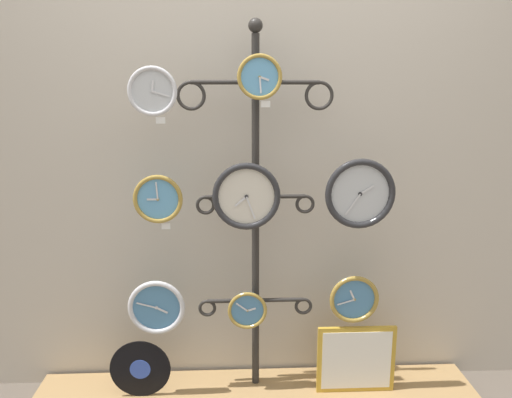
{
  "coord_description": "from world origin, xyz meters",
  "views": [
    {
      "loc": [
        -0.1,
        -1.89,
        1.55
      ],
      "look_at": [
        0.0,
        0.36,
        1.04
      ],
      "focal_mm": 35.0,
      "sensor_mm": 36.0,
      "label": 1
    }
  ],
  "objects_px": {
    "clock_middle_left": "(158,199)",
    "clock_top_left": "(152,91)",
    "clock_middle_center": "(246,196)",
    "clock_bottom_right": "(354,299)",
    "clock_middle_right": "(360,194)",
    "picture_frame": "(356,359)",
    "clock_bottom_left": "(157,307)",
    "clock_bottom_center": "(247,310)",
    "clock_top_center": "(260,77)",
    "display_stand": "(256,279)",
    "vinyl_record": "(140,369)"
  },
  "relations": [
    {
      "from": "display_stand",
      "to": "clock_bottom_left",
      "type": "relative_size",
      "value": 6.84
    },
    {
      "from": "clock_middle_right",
      "to": "picture_frame",
      "type": "relative_size",
      "value": 0.83
    },
    {
      "from": "clock_middle_left",
      "to": "picture_frame",
      "type": "relative_size",
      "value": 0.58
    },
    {
      "from": "clock_middle_right",
      "to": "vinyl_record",
      "type": "bearing_deg",
      "value": 178.54
    },
    {
      "from": "clock_bottom_left",
      "to": "clock_bottom_center",
      "type": "height_order",
      "value": "clock_bottom_left"
    },
    {
      "from": "clock_middle_center",
      "to": "clock_bottom_right",
      "type": "distance_m",
      "value": 0.72
    },
    {
      "from": "clock_top_center",
      "to": "clock_middle_left",
      "type": "xyz_separation_m",
      "value": [
        -0.46,
        0.01,
        -0.54
      ]
    },
    {
      "from": "clock_middle_center",
      "to": "clock_top_left",
      "type": "bearing_deg",
      "value": -178.34
    },
    {
      "from": "clock_bottom_left",
      "to": "picture_frame",
      "type": "bearing_deg",
      "value": -0.25
    },
    {
      "from": "clock_middle_left",
      "to": "clock_top_left",
      "type": "bearing_deg",
      "value": -87.8
    },
    {
      "from": "clock_top_left",
      "to": "clock_top_center",
      "type": "relative_size",
      "value": 1.09
    },
    {
      "from": "vinyl_record",
      "to": "picture_frame",
      "type": "xyz_separation_m",
      "value": [
        1.06,
        -0.01,
        0.03
      ]
    },
    {
      "from": "clock_top_left",
      "to": "clock_middle_right",
      "type": "bearing_deg",
      "value": -1.01
    },
    {
      "from": "display_stand",
      "to": "picture_frame",
      "type": "distance_m",
      "value": 0.64
    },
    {
      "from": "clock_top_center",
      "to": "clock_bottom_left",
      "type": "xyz_separation_m",
      "value": [
        -0.49,
        -0.01,
        -1.06
      ]
    },
    {
      "from": "clock_bottom_left",
      "to": "clock_middle_left",
      "type": "bearing_deg",
      "value": 37.46
    },
    {
      "from": "clock_middle_center",
      "to": "clock_bottom_center",
      "type": "relative_size",
      "value": 1.63
    },
    {
      "from": "clock_bottom_left",
      "to": "clock_bottom_center",
      "type": "xyz_separation_m",
      "value": [
        0.43,
        0.02,
        -0.03
      ]
    },
    {
      "from": "clock_top_center",
      "to": "clock_bottom_center",
      "type": "bearing_deg",
      "value": 168.1
    },
    {
      "from": "clock_top_left",
      "to": "vinyl_record",
      "type": "distance_m",
      "value": 1.33
    },
    {
      "from": "clock_middle_center",
      "to": "clock_bottom_left",
      "type": "relative_size",
      "value": 1.15
    },
    {
      "from": "clock_bottom_right",
      "to": "vinyl_record",
      "type": "height_order",
      "value": "clock_bottom_right"
    },
    {
      "from": "display_stand",
      "to": "vinyl_record",
      "type": "xyz_separation_m",
      "value": [
        -0.57,
        -0.09,
        -0.42
      ]
    },
    {
      "from": "clock_middle_right",
      "to": "display_stand",
      "type": "bearing_deg",
      "value": 165.59
    },
    {
      "from": "clock_middle_right",
      "to": "clock_bottom_right",
      "type": "bearing_deg",
      "value": 86.35
    },
    {
      "from": "display_stand",
      "to": "clock_middle_right",
      "type": "bearing_deg",
      "value": -14.41
    },
    {
      "from": "clock_middle_right",
      "to": "vinyl_record",
      "type": "xyz_separation_m",
      "value": [
        -1.03,
        0.03,
        -0.87
      ]
    },
    {
      "from": "clock_middle_left",
      "to": "picture_frame",
      "type": "xyz_separation_m",
      "value": [
        0.94,
        -0.02,
        -0.82
      ]
    },
    {
      "from": "clock_middle_right",
      "to": "clock_bottom_left",
      "type": "xyz_separation_m",
      "value": [
        -0.94,
        0.03,
        -0.54
      ]
    },
    {
      "from": "clock_bottom_left",
      "to": "picture_frame",
      "type": "relative_size",
      "value": 0.7
    },
    {
      "from": "clock_top_left",
      "to": "clock_middle_left",
      "type": "bearing_deg",
      "value": 92.2
    },
    {
      "from": "clock_bottom_center",
      "to": "vinyl_record",
      "type": "relative_size",
      "value": 0.64
    },
    {
      "from": "display_stand",
      "to": "clock_top_left",
      "type": "relative_size",
      "value": 8.65
    },
    {
      "from": "clock_top_center",
      "to": "clock_bottom_center",
      "type": "xyz_separation_m",
      "value": [
        -0.06,
        0.01,
        -1.09
      ]
    },
    {
      "from": "clock_middle_left",
      "to": "clock_bottom_left",
      "type": "xyz_separation_m",
      "value": [
        -0.03,
        -0.02,
        -0.52
      ]
    },
    {
      "from": "clock_top_left",
      "to": "display_stand",
      "type": "bearing_deg",
      "value": 13.16
    },
    {
      "from": "picture_frame",
      "to": "display_stand",
      "type": "bearing_deg",
      "value": 168.63
    },
    {
      "from": "clock_middle_left",
      "to": "picture_frame",
      "type": "bearing_deg",
      "value": -1.48
    },
    {
      "from": "clock_top_center",
      "to": "clock_middle_left",
      "type": "relative_size",
      "value": 0.87
    },
    {
      "from": "picture_frame",
      "to": "clock_top_left",
      "type": "bearing_deg",
      "value": -179.69
    },
    {
      "from": "display_stand",
      "to": "clock_bottom_center",
      "type": "relative_size",
      "value": 9.7
    },
    {
      "from": "clock_middle_center",
      "to": "clock_top_center",
      "type": "bearing_deg",
      "value": 3.58
    },
    {
      "from": "clock_middle_left",
      "to": "clock_middle_center",
      "type": "height_order",
      "value": "clock_middle_center"
    },
    {
      "from": "clock_top_left",
      "to": "clock_top_center",
      "type": "xyz_separation_m",
      "value": [
        0.46,
        0.02,
        0.06
      ]
    },
    {
      "from": "clock_top_left",
      "to": "clock_bottom_right",
      "type": "xyz_separation_m",
      "value": [
        0.91,
        0.01,
        -0.98
      ]
    },
    {
      "from": "clock_bottom_left",
      "to": "clock_top_left",
      "type": "bearing_deg",
      "value": -18.73
    },
    {
      "from": "picture_frame",
      "to": "vinyl_record",
      "type": "bearing_deg",
      "value": 179.72
    },
    {
      "from": "clock_middle_center",
      "to": "clock_bottom_left",
      "type": "height_order",
      "value": "clock_middle_center"
    },
    {
      "from": "clock_middle_right",
      "to": "clock_bottom_right",
      "type": "relative_size",
      "value": 1.34
    },
    {
      "from": "clock_top_left",
      "to": "picture_frame",
      "type": "xyz_separation_m",
      "value": [
        0.94,
        0.0,
        -1.29
      ]
    }
  ]
}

